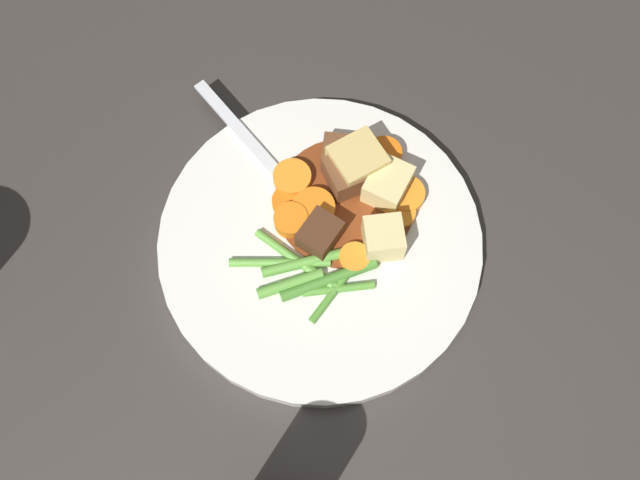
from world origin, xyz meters
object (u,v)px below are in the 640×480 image
object	(u,v)px
carrot_slice_2	(293,202)
meat_chunk_2	(344,176)
carrot_slice_5	(405,195)
potato_chunk_1	(357,163)
dinner_plate	(320,244)
carrot_slice_4	(314,209)
carrot_slice_0	(384,155)
carrot_slice_1	(400,213)
meat_chunk_0	(322,240)
carrot_slice_7	(292,179)
carrot_slice_6	(355,257)
meat_chunk_1	(337,153)
fork	(265,159)
potato_chunk_2	(383,238)
carrot_slice_3	(293,217)
potato_chunk_0	(388,185)

from	to	relation	value
carrot_slice_2	meat_chunk_2	xyz separation A→B (m)	(0.04, -0.03, 0.01)
carrot_slice_5	potato_chunk_1	world-z (taller)	potato_chunk_1
dinner_plate	meat_chunk_2	size ratio (longest dim) A/B	8.02
potato_chunk_1	carrot_slice_4	bearing A→B (deg)	167.19
carrot_slice_0	meat_chunk_2	world-z (taller)	meat_chunk_2
meat_chunk_2	carrot_slice_4	bearing A→B (deg)	167.99
carrot_slice_1	meat_chunk_0	size ratio (longest dim) A/B	0.78
carrot_slice_1	carrot_slice_7	bearing A→B (deg)	102.55
dinner_plate	carrot_slice_6	bearing A→B (deg)	-87.76
carrot_slice_5	meat_chunk_1	world-z (taller)	meat_chunk_1
fork	carrot_slice_2	bearing A→B (deg)	-117.86
carrot_slice_6	meat_chunk_1	xyz separation A→B (m)	(0.07, 0.06, 0.01)
dinner_plate	carrot_slice_1	bearing A→B (deg)	-40.21
carrot_slice_0	carrot_slice_5	size ratio (longest dim) A/B	0.92
carrot_slice_5	meat_chunk_1	distance (m)	0.07
dinner_plate	carrot_slice_5	size ratio (longest dim) A/B	8.25
carrot_slice_6	potato_chunk_2	distance (m)	0.03
carrot_slice_0	meat_chunk_1	bearing A→B (deg)	120.82
carrot_slice_1	potato_chunk_2	bearing A→B (deg)	-179.46
carrot_slice_6	potato_chunk_1	world-z (taller)	potato_chunk_1
carrot_slice_0	meat_chunk_1	size ratio (longest dim) A/B	1.10
carrot_slice_4	potato_chunk_2	world-z (taller)	potato_chunk_2
meat_chunk_2	fork	distance (m)	0.07
carrot_slice_7	potato_chunk_1	world-z (taller)	potato_chunk_1
carrot_slice_2	carrot_slice_3	world-z (taller)	carrot_slice_3
carrot_slice_3	potato_chunk_1	distance (m)	0.07
meat_chunk_1	fork	size ratio (longest dim) A/B	0.15
dinner_plate	carrot_slice_2	bearing A→B (deg)	66.95
carrot_slice_2	carrot_slice_6	size ratio (longest dim) A/B	1.38
carrot_slice_2	carrot_slice_4	world-z (taller)	carrot_slice_4
carrot_slice_6	potato_chunk_2	xyz separation A→B (m)	(0.02, -0.01, 0.01)
potato_chunk_1	fork	world-z (taller)	potato_chunk_1
carrot_slice_2	meat_chunk_0	bearing A→B (deg)	-114.85
carrot_slice_7	carrot_slice_0	bearing A→B (deg)	-42.72
carrot_slice_1	meat_chunk_0	distance (m)	0.07
carrot_slice_4	potato_chunk_2	distance (m)	0.06
dinner_plate	carrot_slice_2	world-z (taller)	carrot_slice_2
carrot_slice_4	meat_chunk_2	size ratio (longest dim) A/B	1.06
carrot_slice_0	carrot_slice_7	world-z (taller)	carrot_slice_0
dinner_plate	carrot_slice_1	xyz separation A→B (m)	(0.05, -0.04, 0.01)
carrot_slice_6	fork	size ratio (longest dim) A/B	0.14
potato_chunk_0	dinner_plate	bearing A→B (deg)	159.34
potato_chunk_1	meat_chunk_0	distance (m)	0.07
potato_chunk_2	carrot_slice_6	bearing A→B (deg)	149.73
potato_chunk_0	fork	xyz separation A→B (m)	(-0.03, 0.10, -0.01)
dinner_plate	meat_chunk_1	size ratio (longest dim) A/B	9.93
carrot_slice_3	carrot_slice_5	world-z (taller)	carrot_slice_3
potato_chunk_1	fork	size ratio (longest dim) A/B	0.23
carrot_slice_0	carrot_slice_1	bearing A→B (deg)	-135.67
carrot_slice_2	carrot_slice_3	distance (m)	0.01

